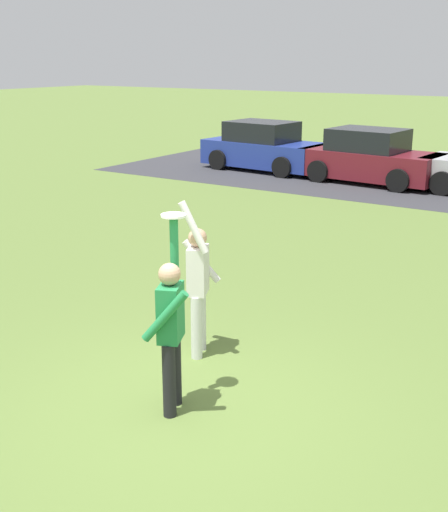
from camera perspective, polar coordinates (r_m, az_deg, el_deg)
ground_plane at (r=7.29m, az=-3.40°, el=-13.18°), size 120.00×120.00×0.00m
person_catcher at (r=6.89m, az=-4.61°, el=-5.94°), size 0.50×0.59×2.08m
person_defender at (r=8.18m, az=-2.25°, el=-2.16°), size 0.58×0.65×2.04m
frisbee_disc at (r=6.75m, az=-4.38°, el=3.51°), size 0.26×0.26×0.02m
parked_car_blue at (r=22.24m, az=3.49°, el=9.29°), size 4.23×2.30×1.59m
parked_car_maroon at (r=20.39m, az=12.51°, el=8.24°), size 4.23×2.30×1.59m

